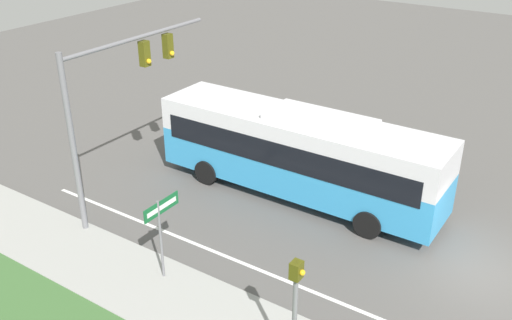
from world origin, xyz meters
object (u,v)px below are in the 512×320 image
(bus, at_px, (299,150))
(street_sign, at_px, (161,224))
(pedestrian_signal, at_px, (295,301))
(signal_gantry, at_px, (116,89))

(bus, height_order, street_sign, bus)
(bus, bearing_deg, pedestrian_signal, -150.83)
(pedestrian_signal, xyz_separation_m, street_sign, (1.12, 5.14, -0.32))
(street_sign, bearing_deg, pedestrian_signal, -102.34)
(signal_gantry, height_order, street_sign, signal_gantry)
(bus, height_order, pedestrian_signal, bus)
(bus, bearing_deg, street_sign, 173.33)
(bus, relative_size, signal_gantry, 1.63)
(pedestrian_signal, height_order, street_sign, pedestrian_signal)
(pedestrian_signal, bearing_deg, bus, 29.17)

